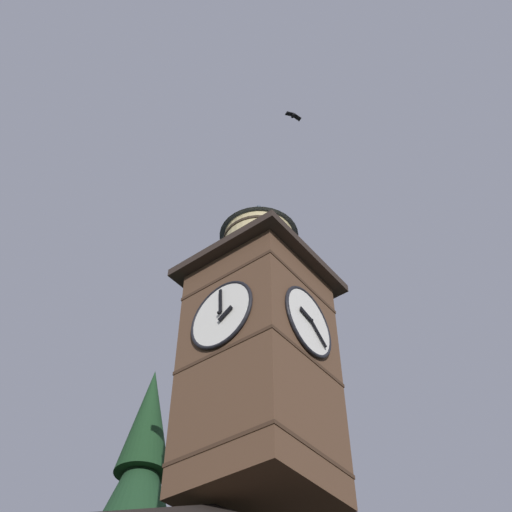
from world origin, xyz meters
name	(u,v)px	position (x,y,z in m)	size (l,w,h in m)	color
clock_tower	(260,341)	(0.30, 0.72, 12.48)	(3.85, 3.85, 10.32)	brown
flying_bird_high	(293,116)	(0.62, 2.54, 21.60)	(0.61, 0.40, 0.14)	black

